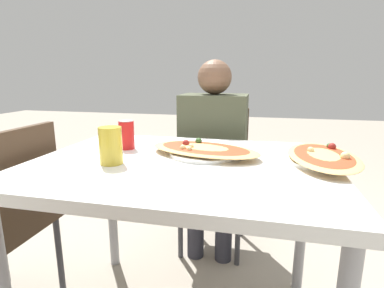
% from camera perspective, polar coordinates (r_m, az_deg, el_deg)
% --- Properties ---
extents(dining_table, '(1.13, 0.85, 0.76)m').
position_cam_1_polar(dining_table, '(1.16, -2.02, -7.03)').
color(dining_table, white).
rests_on(dining_table, ground_plane).
extents(chair_far_seated, '(0.40, 0.40, 0.88)m').
position_cam_1_polar(chair_far_seated, '(1.92, 4.51, -4.79)').
color(chair_far_seated, '#3F2D1E').
rests_on(chair_far_seated, ground_plane).
extents(chair_side_left, '(0.40, 0.40, 0.88)m').
position_cam_1_polar(chair_side_left, '(1.54, -31.83, -11.41)').
color(chair_side_left, '#3F2D1E').
rests_on(chair_side_left, ground_plane).
extents(person_seated, '(0.38, 0.29, 1.17)m').
position_cam_1_polar(person_seated, '(1.76, 4.06, 0.02)').
color(person_seated, '#2D2D38').
rests_on(person_seated, ground_plane).
extents(pizza_main, '(0.51, 0.36, 0.05)m').
position_cam_1_polar(pizza_main, '(1.22, 2.30, -1.15)').
color(pizza_main, white).
rests_on(pizza_main, dining_table).
extents(soda_can, '(0.07, 0.07, 0.12)m').
position_cam_1_polar(soda_can, '(1.34, -12.35, 1.72)').
color(soda_can, red).
rests_on(soda_can, dining_table).
extents(drink_glass, '(0.08, 0.08, 0.14)m').
position_cam_1_polar(drink_glass, '(1.12, -15.22, -0.29)').
color(drink_glass, gold).
rests_on(drink_glass, dining_table).
extents(pizza_second, '(0.27, 0.45, 0.06)m').
position_cam_1_polar(pizza_second, '(1.21, 23.68, -2.30)').
color(pizza_second, white).
rests_on(pizza_second, dining_table).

